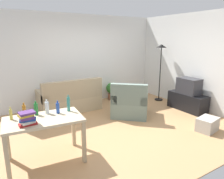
{
  "coord_description": "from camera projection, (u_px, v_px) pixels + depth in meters",
  "views": [
    {
      "loc": [
        -2.54,
        -3.78,
        2.0
      ],
      "look_at": [
        0.1,
        0.5,
        0.75
      ],
      "focal_mm": 33.22,
      "sensor_mm": 36.0,
      "label": 1
    }
  ],
  "objects": [
    {
      "name": "storage_box",
      "position": [
        207.0,
        124.0,
        4.57
      ],
      "size": [
        0.53,
        0.42,
        0.3
      ],
      "primitive_type": "cube",
      "rotation": [
        0.0,
        0.0,
        0.18
      ],
      "color": "#A8A399",
      "rests_on": "ground_plane"
    },
    {
      "name": "bottle_squat",
      "position": [
        11.0,
        114.0,
        3.22
      ],
      "size": [
        0.04,
        0.04,
        0.2
      ],
      "color": "#BCB24C",
      "rests_on": "desk"
    },
    {
      "name": "torchiere_lamp",
      "position": [
        161.0,
        57.0,
        6.55
      ],
      "size": [
        0.32,
        0.32,
        1.81
      ],
      "color": "black",
      "rests_on": "ground_plane"
    },
    {
      "name": "potted_plant",
      "position": [
        112.0,
        90.0,
        6.87
      ],
      "size": [
        0.36,
        0.36,
        0.57
      ],
      "color": "brown",
      "rests_on": "ground_plane"
    },
    {
      "name": "bottle_blue",
      "position": [
        58.0,
        108.0,
        3.49
      ],
      "size": [
        0.06,
        0.06,
        0.22
      ],
      "color": "#2347A3",
      "rests_on": "desk"
    },
    {
      "name": "bottle_green",
      "position": [
        36.0,
        109.0,
        3.42
      ],
      "size": [
        0.06,
        0.06,
        0.24
      ],
      "color": "#1E722D",
      "rests_on": "desk"
    },
    {
      "name": "ground_plane",
      "position": [
        119.0,
        125.0,
        4.9
      ],
      "size": [
        5.2,
        4.4,
        0.02
      ],
      "primitive_type": "cube",
      "color": "tan"
    },
    {
      "name": "bottle_clear",
      "position": [
        47.0,
        108.0,
        3.48
      ],
      "size": [
        0.06,
        0.06,
        0.24
      ],
      "color": "silver",
      "rests_on": "desk"
    },
    {
      "name": "armchair",
      "position": [
        130.0,
        104.0,
        5.42
      ],
      "size": [
        1.23,
        1.23,
        0.92
      ],
      "rotation": [
        0.0,
        0.0,
        2.4
      ],
      "color": "slate",
      "rests_on": "ground_plane"
    },
    {
      "name": "bottle_amber",
      "position": [
        24.0,
        112.0,
        3.25
      ],
      "size": [
        0.06,
        0.06,
        0.26
      ],
      "color": "#9E6019",
      "rests_on": "desk"
    },
    {
      "name": "tv",
      "position": [
        189.0,
        86.0,
        5.79
      ],
      "size": [
        0.41,
        0.6,
        0.44
      ],
      "rotation": [
        0.0,
        0.0,
        1.57
      ],
      "color": "#2D2D33",
      "rests_on": "tv_stand"
    },
    {
      "name": "couch",
      "position": [
        70.0,
        100.0,
        5.82
      ],
      "size": [
        1.67,
        0.84,
        0.92
      ],
      "rotation": [
        0.0,
        0.0,
        3.14
      ],
      "color": "tan",
      "rests_on": "ground_plane"
    },
    {
      "name": "book_stack",
      "position": [
        27.0,
        118.0,
        3.02
      ],
      "size": [
        0.26,
        0.2,
        0.2
      ],
      "color": "maroon",
      "rests_on": "desk"
    },
    {
      "name": "desk",
      "position": [
        44.0,
        125.0,
        3.32
      ],
      "size": [
        1.26,
        0.81,
        0.76
      ],
      "rotation": [
        0.0,
        0.0,
        -0.1
      ],
      "color": "#C6B28E",
      "rests_on": "ground_plane"
    },
    {
      "name": "tv_stand",
      "position": [
        187.0,
        102.0,
        5.89
      ],
      "size": [
        0.44,
        1.1,
        0.48
      ],
      "rotation": [
        0.0,
        0.0,
        1.57
      ],
      "color": "black",
      "rests_on": "ground_plane"
    },
    {
      "name": "bottle_tall",
      "position": [
        68.0,
        104.0,
        3.59
      ],
      "size": [
        0.05,
        0.05,
        0.29
      ],
      "color": "teal",
      "rests_on": "desk"
    },
    {
      "name": "wall_rear",
      "position": [
        80.0,
        60.0,
        6.39
      ],
      "size": [
        5.2,
        0.1,
        2.7
      ],
      "primitive_type": "cube",
      "color": "white",
      "rests_on": "ground_plane"
    },
    {
      "name": "wall_right",
      "position": [
        196.0,
        62.0,
        5.9
      ],
      "size": [
        0.1,
        4.4,
        2.7
      ],
      "primitive_type": "cube",
      "color": "silver",
      "rests_on": "ground_plane"
    }
  ]
}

